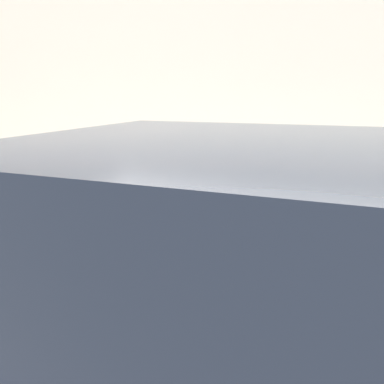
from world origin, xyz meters
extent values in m
cube|color=#ADAAA3|center=(0.00, 2.20, 0.07)|extent=(24.00, 2.80, 0.13)
cube|color=beige|center=(0.00, 4.41, 3.15)|extent=(24.00, 0.30, 6.30)
cylinder|color=#2D2D30|center=(-0.46, 0.97, 0.67)|extent=(0.07, 0.07, 1.08)
cube|color=black|center=(-0.46, 0.97, 1.37)|extent=(0.16, 0.15, 0.33)
cube|color=gray|center=(-0.46, 0.90, 1.40)|extent=(0.09, 0.01, 0.11)
cylinder|color=slate|center=(-0.46, 0.97, 1.60)|extent=(0.22, 0.12, 0.22)
cylinder|color=black|center=(-0.33, 0.43, 0.36)|extent=(0.72, 0.23, 0.71)
camera|label=1|loc=(0.64, -1.83, 2.05)|focal=35.00mm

